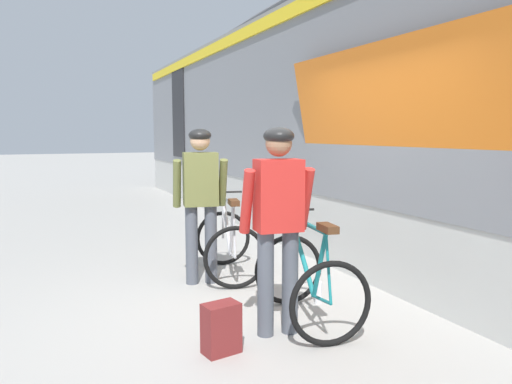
% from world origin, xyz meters
% --- Properties ---
extents(ground_plane, '(80.00, 80.00, 0.00)m').
position_xyz_m(ground_plane, '(0.00, 0.00, 0.00)').
color(ground_plane, '#A09E99').
extents(train_car, '(3.19, 20.36, 3.88)m').
position_xyz_m(train_car, '(3.12, 1.21, 1.97)').
color(train_car, slate).
rests_on(train_car, ground).
extents(cyclist_near_in_red, '(0.64, 0.36, 1.76)m').
position_xyz_m(cyclist_near_in_red, '(0.07, -0.56, 1.05)').
color(cyclist_near_in_red, '#4C515B').
rests_on(cyclist_near_in_red, ground).
extents(cyclist_far_in_olive, '(0.65, 0.38, 1.76)m').
position_xyz_m(cyclist_far_in_olive, '(-0.09, 1.08, 1.05)').
color(cyclist_far_in_olive, '#4C515B').
rests_on(cyclist_far_in_olive, ground).
extents(bicycle_near_teal, '(0.86, 1.16, 0.99)m').
position_xyz_m(bicycle_near_teal, '(0.42, -0.46, 0.40)').
color(bicycle_near_teal, black).
rests_on(bicycle_near_teal, ground).
extents(bicycle_far_silver, '(0.93, 1.20, 0.99)m').
position_xyz_m(bicycle_far_silver, '(0.30, 1.21, 0.40)').
color(bicycle_far_silver, black).
rests_on(bicycle_far_silver, ground).
extents(backpack_on_platform, '(0.31, 0.23, 0.40)m').
position_xyz_m(backpack_on_platform, '(-0.50, -0.71, 0.20)').
color(backpack_on_platform, maroon).
rests_on(backpack_on_platform, ground).
extents(water_bottle_near_the_bikes, '(0.07, 0.07, 0.23)m').
position_xyz_m(water_bottle_near_the_bikes, '(0.78, -0.06, 0.11)').
color(water_bottle_near_the_bikes, silver).
rests_on(water_bottle_near_the_bikes, ground).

